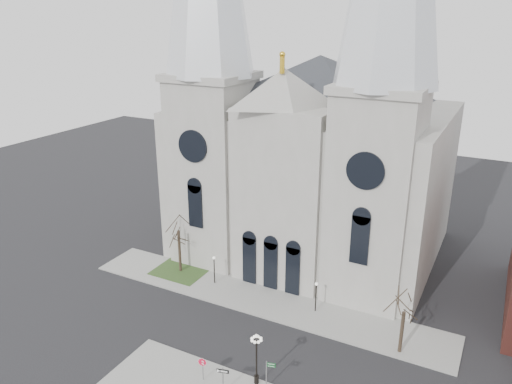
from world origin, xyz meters
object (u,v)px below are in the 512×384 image
at_px(one_way_sign, 223,376).
at_px(street_name_sign, 267,372).
at_px(globe_lamp, 256,353).
at_px(stop_sign, 203,364).

distance_m(one_way_sign, street_name_sign, 3.58).
bearing_deg(globe_lamp, stop_sign, -157.53).
bearing_deg(street_name_sign, stop_sign, -176.53).
relative_size(globe_lamp, one_way_sign, 2.02).
distance_m(globe_lamp, one_way_sign, 3.16).
bearing_deg(globe_lamp, street_name_sign, 1.32).
height_order(one_way_sign, street_name_sign, street_name_sign).
relative_size(globe_lamp, street_name_sign, 1.90).
xyz_separation_m(stop_sign, street_name_sign, (5.05, 1.71, -0.11)).
bearing_deg(stop_sign, street_name_sign, 28.22).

